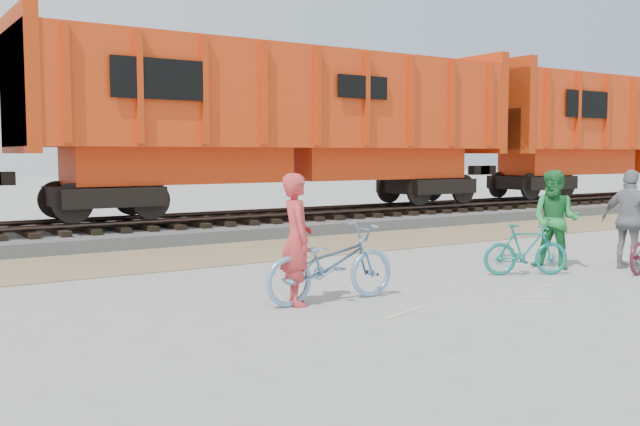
% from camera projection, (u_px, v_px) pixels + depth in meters
% --- Properties ---
extents(ground, '(120.00, 120.00, 0.00)m').
position_uv_depth(ground, '(423.00, 295.00, 10.56)').
color(ground, '#9E9E99').
rests_on(ground, ground).
extents(gravel_strip, '(120.00, 3.00, 0.02)m').
position_uv_depth(gravel_strip, '(251.00, 251.00, 15.15)').
color(gravel_strip, '#8C7457').
rests_on(gravel_strip, ground).
extents(ballast_bed, '(120.00, 4.00, 0.30)m').
position_uv_depth(ballast_bed, '(187.00, 230.00, 18.06)').
color(ballast_bed, slate).
rests_on(ballast_bed, ground).
extents(track, '(120.00, 2.60, 0.24)m').
position_uv_depth(track, '(187.00, 217.00, 18.04)').
color(track, black).
rests_on(track, ballast_bed).
extents(hopper_car_center, '(14.00, 3.13, 4.65)m').
position_uv_depth(hopper_car_center, '(287.00, 120.00, 19.43)').
color(hopper_car_center, black).
rests_on(hopper_car_center, track).
extents(hopper_car_right, '(14.00, 3.13, 4.65)m').
position_uv_depth(hopper_car_right, '(621.00, 130.00, 27.59)').
color(hopper_car_right, black).
rests_on(hopper_car_right, track).
extents(bicycle_blue, '(2.08, 0.78, 1.08)m').
position_uv_depth(bicycle_blue, '(331.00, 264.00, 10.01)').
color(bicycle_blue, '#719CBF').
rests_on(bicycle_blue, ground).
extents(bicycle_teal, '(1.49, 1.07, 0.88)m').
position_uv_depth(bicycle_teal, '(526.00, 250.00, 12.21)').
color(bicycle_teal, '#15786E').
rests_on(bicycle_teal, ground).
extents(person_solo, '(0.62, 0.77, 1.82)m').
position_uv_depth(person_solo, '(297.00, 239.00, 9.79)').
color(person_solo, '#C93537').
rests_on(person_solo, ground).
extents(person_man, '(0.95, 1.06, 1.79)m').
position_uv_depth(person_man, '(555.00, 220.00, 12.88)').
color(person_man, '#24803A').
rests_on(person_man, ground).
extents(person_woman, '(0.58, 1.11, 1.80)m').
position_uv_depth(person_woman, '(630.00, 220.00, 12.81)').
color(person_woman, gray).
rests_on(person_woman, ground).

